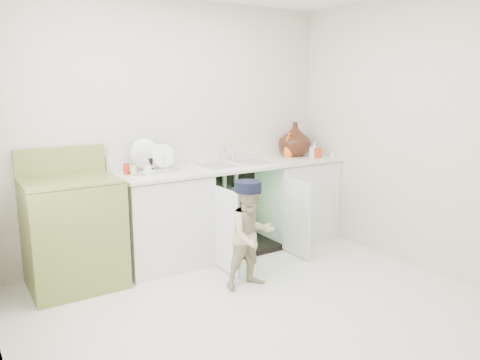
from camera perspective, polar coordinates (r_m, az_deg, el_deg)
name	(u,v)px	position (r m, az deg, el deg)	size (l,w,h in m)	color
ground	(258,307)	(3.76, 2.17, -15.21)	(3.50, 3.50, 0.00)	beige
room_shell	(259,147)	(3.38, 2.34, 4.06)	(6.00, 5.50, 1.26)	beige
counter_run	(238,203)	(4.84, -0.25, -2.85)	(2.44, 1.02, 1.28)	silver
avocado_stove	(73,231)	(4.20, -19.67, -5.91)	(0.75, 0.65, 1.16)	olive
repair_worker	(251,234)	(3.94, 1.39, -6.60)	(0.67, 0.69, 0.91)	tan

